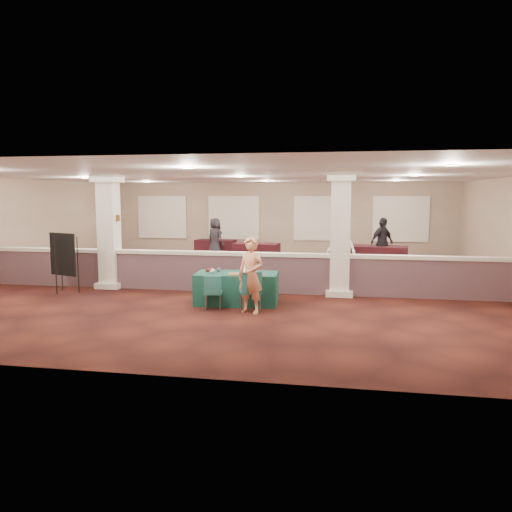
% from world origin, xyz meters
% --- Properties ---
extents(ground, '(16.00, 16.00, 0.00)m').
position_xyz_m(ground, '(0.00, 0.00, 0.00)').
color(ground, '#461A11').
rests_on(ground, ground).
extents(wall_back, '(16.00, 0.04, 3.20)m').
position_xyz_m(wall_back, '(0.00, 8.00, 1.60)').
color(wall_back, gray).
rests_on(wall_back, ground).
extents(wall_front, '(16.00, 0.04, 3.20)m').
position_xyz_m(wall_front, '(0.00, -8.00, 1.60)').
color(wall_front, gray).
rests_on(wall_front, ground).
extents(wall_left, '(0.04, 16.00, 3.20)m').
position_xyz_m(wall_left, '(-8.00, 0.00, 1.60)').
color(wall_left, gray).
rests_on(wall_left, ground).
extents(ceiling, '(16.00, 16.00, 0.02)m').
position_xyz_m(ceiling, '(0.00, 0.00, 3.20)').
color(ceiling, silver).
rests_on(ceiling, wall_back).
extents(partition_wall, '(15.60, 0.28, 1.10)m').
position_xyz_m(partition_wall, '(0.00, -1.50, 0.57)').
color(partition_wall, brown).
rests_on(partition_wall, ground).
extents(column_left, '(0.72, 0.72, 3.20)m').
position_xyz_m(column_left, '(-3.50, -1.50, 1.64)').
color(column_left, silver).
rests_on(column_left, ground).
extents(column_right, '(0.72, 0.72, 3.20)m').
position_xyz_m(column_right, '(3.00, -1.50, 1.64)').
color(column_right, silver).
rests_on(column_right, ground).
extents(sconce_left, '(0.12, 0.12, 0.18)m').
position_xyz_m(sconce_left, '(-3.78, -1.50, 2.00)').
color(sconce_left, brown).
rests_on(sconce_left, column_left).
extents(sconce_right, '(0.12, 0.12, 0.18)m').
position_xyz_m(sconce_right, '(-3.22, -1.50, 2.00)').
color(sconce_right, brown).
rests_on(sconce_right, column_left).
extents(near_table, '(2.05, 1.13, 0.76)m').
position_xyz_m(near_table, '(0.54, -3.00, 0.38)').
color(near_table, '#0F3933').
rests_on(near_table, ground).
extents(conf_chair_main, '(0.61, 0.61, 0.93)m').
position_xyz_m(conf_chair_main, '(1.05, -3.81, 0.55)').
color(conf_chair_main, '#1F5A5B').
rests_on(conf_chair_main, ground).
extents(conf_chair_side, '(0.47, 0.47, 0.81)m').
position_xyz_m(conf_chair_side, '(0.15, -3.77, 0.48)').
color(conf_chair_side, '#1F5A5B').
rests_on(conf_chair_side, ground).
extents(easel_board, '(0.92, 0.58, 1.63)m').
position_xyz_m(easel_board, '(-4.37, -2.50, 1.04)').
color(easel_board, black).
rests_on(easel_board, ground).
extents(woman, '(0.72, 0.60, 1.72)m').
position_xyz_m(woman, '(1.06, -3.88, 0.86)').
color(woman, tan).
rests_on(woman, ground).
extents(far_table_front_left, '(2.07, 1.55, 0.75)m').
position_xyz_m(far_table_front_left, '(-4.49, 0.30, 0.38)').
color(far_table_front_left, black).
rests_on(far_table_front_left, ground).
extents(far_table_front_center, '(2.14, 1.46, 0.79)m').
position_xyz_m(far_table_front_center, '(1.03, 0.30, 0.39)').
color(far_table_front_center, black).
rests_on(far_table_front_center, ground).
extents(far_table_front_right, '(1.76, 0.93, 0.70)m').
position_xyz_m(far_table_front_right, '(2.50, 0.30, 0.35)').
color(far_table_front_right, black).
rests_on(far_table_front_right, ground).
extents(far_table_back_left, '(1.80, 1.08, 0.69)m').
position_xyz_m(far_table_back_left, '(-2.50, 6.50, 0.34)').
color(far_table_back_left, black).
rests_on(far_table_back_left, ground).
extents(far_table_back_center, '(1.87, 1.05, 0.73)m').
position_xyz_m(far_table_back_center, '(-0.38, 4.85, 0.36)').
color(far_table_back_center, black).
rests_on(far_table_back_center, ground).
extents(far_table_back_right, '(2.08, 1.21, 0.80)m').
position_xyz_m(far_table_back_right, '(4.37, 3.83, 0.40)').
color(far_table_back_right, black).
rests_on(far_table_back_right, ground).
extents(attendee_a, '(0.99, 0.94, 1.84)m').
position_xyz_m(attendee_a, '(-6.09, 3.73, 0.92)').
color(attendee_a, black).
rests_on(attendee_a, ground).
extents(attendee_b, '(1.23, 0.98, 1.75)m').
position_xyz_m(attendee_b, '(3.00, 3.00, 0.88)').
color(attendee_b, silver).
rests_on(attendee_b, ground).
extents(attendee_c, '(1.14, 1.11, 1.84)m').
position_xyz_m(attendee_c, '(4.45, 3.92, 0.92)').
color(attendee_c, black).
rests_on(attendee_c, ground).
extents(attendee_d, '(0.94, 0.81, 1.67)m').
position_xyz_m(attendee_d, '(-2.33, 5.83, 0.84)').
color(attendee_d, black).
rests_on(attendee_d, ground).
extents(laptop_base, '(0.36, 0.26, 0.02)m').
position_xyz_m(laptop_base, '(0.86, -3.03, 0.77)').
color(laptop_base, silver).
rests_on(laptop_base, near_table).
extents(laptop_screen, '(0.34, 0.04, 0.23)m').
position_xyz_m(laptop_screen, '(0.85, -2.91, 0.89)').
color(laptop_screen, silver).
rests_on(laptop_screen, near_table).
extents(screen_glow, '(0.31, 0.03, 0.20)m').
position_xyz_m(screen_glow, '(0.85, -2.92, 0.88)').
color(screen_glow, silver).
rests_on(screen_glow, near_table).
extents(knitting, '(0.44, 0.34, 0.03)m').
position_xyz_m(knitting, '(0.61, -3.26, 0.78)').
color(knitting, '#BF701E').
rests_on(knitting, near_table).
extents(yarn_cream, '(0.11, 0.11, 0.11)m').
position_xyz_m(yarn_cream, '(-0.02, -3.14, 0.82)').
color(yarn_cream, beige).
rests_on(yarn_cream, near_table).
extents(yarn_red, '(0.10, 0.10, 0.10)m').
position_xyz_m(yarn_red, '(-0.19, -3.00, 0.81)').
color(yarn_red, '#601313').
rests_on(yarn_red, near_table).
extents(yarn_grey, '(0.11, 0.11, 0.11)m').
position_xyz_m(yarn_grey, '(0.07, -2.91, 0.82)').
color(yarn_grey, '#46464A').
rests_on(yarn_grey, near_table).
extents(scissors, '(0.13, 0.04, 0.01)m').
position_xyz_m(scissors, '(1.24, -3.24, 0.77)').
color(scissors, red).
rests_on(scissors, near_table).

